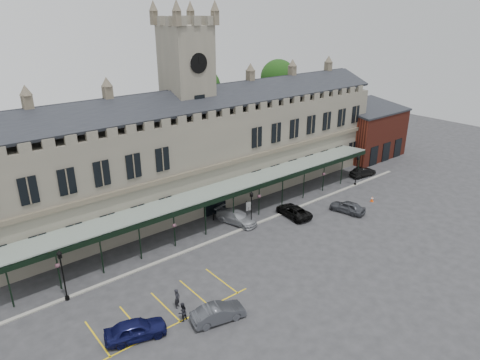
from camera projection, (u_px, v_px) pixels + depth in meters
ground at (276, 248)px, 45.46m from camera, size 140.00×140.00×0.00m
station_building at (191, 154)px, 54.51m from camera, size 60.00×10.36×17.30m
clock_tower at (188, 103)px, 52.12m from camera, size 5.60×5.60×24.80m
canopy at (232, 205)px, 49.93m from camera, size 50.00×4.10×4.30m
brick_annex at (367, 132)px, 73.29m from camera, size 12.40×8.36×9.23m
kerb at (243, 229)px, 49.39m from camera, size 60.00×0.40×0.12m
parking_markings at (168, 310)px, 36.13m from camera, size 16.00×6.00×0.01m
tree_behind_mid at (201, 88)px, 63.41m from camera, size 6.00×6.00×16.00m
tree_behind_right at (278, 78)px, 72.84m from camera, size 6.00×6.00×16.00m
lamp_post_left at (62, 271)px, 36.32m from camera, size 0.47×0.47×4.99m
lamp_post_mid at (251, 206)px, 49.08m from camera, size 0.43×0.43×4.50m
lamp_post_right at (357, 168)px, 60.92m from camera, size 0.43×0.43×4.59m
traffic_cone at (372, 199)px, 56.52m from camera, size 0.44×0.44×0.71m
sign_board at (249, 206)px, 53.87m from camera, size 0.68×0.23×1.18m
bollard_left at (213, 217)px, 51.42m from camera, size 0.17×0.17×0.96m
bollard_right at (246, 205)px, 54.62m from camera, size 0.16×0.16×0.91m
car_left_a at (136, 329)px, 32.76m from camera, size 5.05×3.16×1.60m
car_left_b at (218, 313)px, 34.64m from camera, size 4.72×2.54×1.48m
car_taxi at (236, 217)px, 50.66m from camera, size 3.41×5.69×1.54m
car_van at (293, 211)px, 52.35m from camera, size 2.74×5.16×1.38m
car_right_a at (347, 207)px, 53.34m from camera, size 2.73×4.70×1.50m
car_right_b at (363, 172)px, 64.96m from camera, size 4.41×2.02×1.40m
person_a at (177, 298)px, 36.11m from camera, size 0.79×0.74×1.81m
person_b at (182, 312)px, 34.60m from camera, size 0.92×0.78×1.67m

